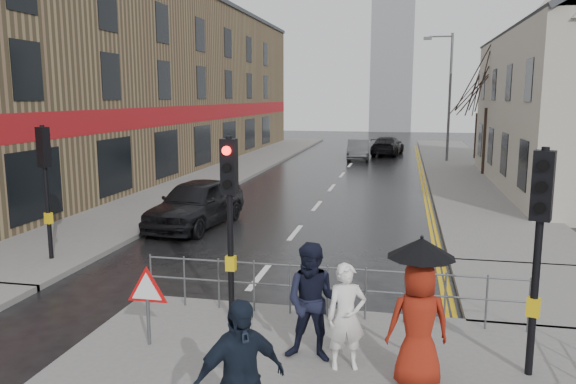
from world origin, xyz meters
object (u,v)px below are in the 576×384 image
at_px(pedestrian_d, 239,381).
at_px(pedestrian_b, 313,302).
at_px(pedestrian_with_umbrella, 419,308).
at_px(car_parked, 196,203).
at_px(car_mid, 358,150).
at_px(pedestrian_a, 346,317).

bearing_deg(pedestrian_d, pedestrian_b, 39.66).
bearing_deg(pedestrian_with_umbrella, pedestrian_d, -133.04).
height_order(pedestrian_d, car_parked, pedestrian_d).
xyz_separation_m(pedestrian_b, car_mid, (-1.72, 29.92, -0.41)).
distance_m(car_parked, car_mid, 21.39).
bearing_deg(car_mid, car_parked, -102.80).
xyz_separation_m(pedestrian_d, car_parked, (-4.90, 11.44, -0.31)).
relative_size(pedestrian_b, car_parked, 0.41).
bearing_deg(car_parked, pedestrian_d, -60.53).
bearing_deg(car_mid, pedestrian_b, -89.82).
relative_size(pedestrian_a, pedestrian_b, 0.87).
bearing_deg(pedestrian_d, car_mid, 51.13).
height_order(pedestrian_with_umbrella, car_parked, pedestrian_with_umbrella).
height_order(pedestrian_a, car_parked, pedestrian_a).
bearing_deg(pedestrian_b, pedestrian_a, -16.25).
relative_size(pedestrian_a, pedestrian_with_umbrella, 0.76).
height_order(pedestrian_a, car_mid, pedestrian_a).
bearing_deg(car_parked, car_mid, 86.61).
xyz_separation_m(pedestrian_a, pedestrian_b, (-0.53, 0.17, 0.12)).
height_order(pedestrian_b, car_parked, pedestrian_b).
relative_size(pedestrian_a, pedestrian_d, 0.86).
bearing_deg(car_parked, pedestrian_a, -50.74).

